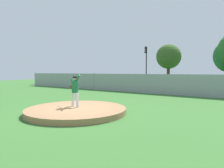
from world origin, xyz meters
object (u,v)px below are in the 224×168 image
pitcher_youth (75,88)px  traffic_cone_orange (155,86)px  baseball (59,106)px  parked_car_charcoal (103,81)px  traffic_light_near (146,59)px

pitcher_youth → traffic_cone_orange: pitcher_youth is taller
baseball → parked_car_charcoal: (-8.33, 14.31, 0.48)m
parked_car_charcoal → traffic_cone_orange: size_ratio=7.60×
parked_car_charcoal → traffic_light_near: bearing=49.6°
pitcher_youth → traffic_cone_orange: (-2.56, 15.93, -0.92)m
baseball → parked_car_charcoal: bearing=120.2°
parked_car_charcoal → traffic_cone_orange: bearing=17.1°
pitcher_youth → traffic_light_near: bearing=105.3°
pitcher_youth → traffic_cone_orange: size_ratio=2.92×
baseball → traffic_light_near: size_ratio=0.01×
baseball → traffic_cone_orange: (-1.80, 16.32, -0.03)m
traffic_cone_orange → traffic_light_near: bearing=133.6°
pitcher_youth → traffic_light_near: (-5.11, 18.62, 2.52)m
pitcher_youth → baseball: bearing=-153.4°
traffic_cone_orange → traffic_light_near: size_ratio=0.10×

